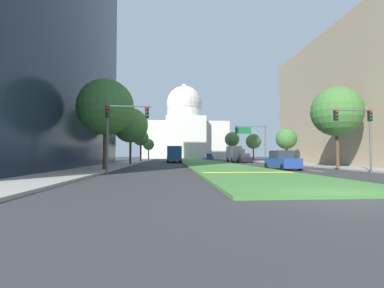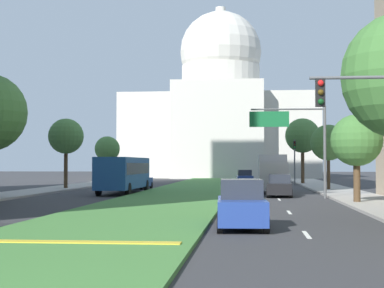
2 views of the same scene
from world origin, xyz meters
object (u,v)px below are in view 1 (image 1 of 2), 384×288
(traffic_light_near_left, at_px, (119,123))
(capitol_building, at_px, (184,131))
(street_tree_right_near, at_px, (337,112))
(street_tree_right_far, at_px, (253,142))
(sedan_far_horizon, at_px, (208,157))
(street_tree_right_mid, at_px, (286,139))
(street_tree_left_distant, at_px, (149,145))
(street_tree_left_near, at_px, (106,107))
(sedan_distant, at_px, (172,158))
(city_bus, at_px, (174,153))
(overhead_guide_sign, at_px, (254,136))
(traffic_light_near_right, at_px, (360,126))
(street_tree_left_mid, at_px, (131,125))
(street_tree_left_far, at_px, (141,138))
(sedan_lead_stopped, at_px, (282,161))
(sedan_midblock, at_px, (245,158))
(box_truck_delivery, at_px, (235,154))
(traffic_light_far_right, at_px, (230,148))
(street_tree_right_distant, at_px, (232,139))

(traffic_light_near_left, bearing_deg, capitol_building, 84.22)
(street_tree_right_near, relative_size, street_tree_right_far, 1.43)
(sedan_far_horizon, bearing_deg, street_tree_right_near, -81.86)
(street_tree_right_mid, bearing_deg, street_tree_left_distant, 124.00)
(street_tree_left_near, distance_m, sedan_far_horizon, 53.07)
(sedan_distant, bearing_deg, street_tree_left_near, -99.67)
(city_bus, bearing_deg, overhead_guide_sign, -24.55)
(traffic_light_near_right, relative_size, street_tree_right_mid, 0.96)
(capitol_building, xyz_separation_m, street_tree_left_mid, (-11.54, -73.56, -5.56))
(street_tree_left_far, relative_size, city_bus, 0.61)
(street_tree_left_distant, distance_m, sedan_distant, 14.91)
(traffic_light_near_left, xyz_separation_m, sedan_distant, (4.10, 41.62, -2.97))
(traffic_light_near_left, distance_m, sedan_distant, 41.93)
(sedan_lead_stopped, relative_size, city_bus, 0.43)
(street_tree_right_mid, bearing_deg, traffic_light_near_left, -136.44)
(street_tree_left_near, bearing_deg, traffic_light_near_left, -67.15)
(street_tree_left_near, distance_m, city_bus, 28.47)
(street_tree_left_distant, xyz_separation_m, sedan_distant, (6.11, -13.19, -3.34))
(traffic_light_near_right, bearing_deg, sedan_midblock, 94.14)
(traffic_light_near_right, height_order, street_tree_left_mid, street_tree_left_mid)
(street_tree_right_far, height_order, sedan_far_horizon, street_tree_right_far)
(box_truck_delivery, bearing_deg, city_bus, -169.79)
(traffic_light_near_left, relative_size, traffic_light_far_right, 1.00)
(capitol_building, xyz_separation_m, sedan_far_horizon, (4.65, -38.76, -10.50))
(traffic_light_far_right, relative_size, street_tree_right_near, 0.61)
(traffic_light_near_left, bearing_deg, street_tree_left_mid, 95.60)
(street_tree_right_far, bearing_deg, box_truck_delivery, -138.48)
(street_tree_left_distant, bearing_deg, sedan_far_horizon, 1.75)
(street_tree_right_distant, bearing_deg, city_bus, -124.56)
(street_tree_right_distant, relative_size, sedan_lead_stopped, 1.65)
(capitol_building, distance_m, street_tree_left_mid, 74.66)
(street_tree_right_far, relative_size, sedan_distant, 1.25)
(traffic_light_far_right, xyz_separation_m, street_tree_left_mid, (-21.90, -33.75, 2.43))
(capitol_building, bearing_deg, street_tree_right_mid, -80.93)
(street_tree_right_mid, distance_m, street_tree_right_far, 19.00)
(sedan_midblock, bearing_deg, street_tree_left_far, 150.13)
(traffic_light_near_right, xyz_separation_m, sedan_distant, (-14.94, 41.21, -2.97))
(street_tree_right_far, distance_m, sedan_lead_stopped, 34.78)
(box_truck_delivery, xyz_separation_m, city_bus, (-12.22, -2.20, 0.09))
(capitol_building, bearing_deg, overhead_guide_sign, -82.78)
(traffic_light_near_right, distance_m, street_tree_left_mid, 29.18)
(traffic_light_near_right, bearing_deg, city_bus, 114.42)
(street_tree_right_mid, bearing_deg, street_tree_left_near, -147.03)
(city_bus, bearing_deg, traffic_light_near_right, -65.58)
(overhead_guide_sign, distance_m, street_tree_left_mid, 20.95)
(street_tree_right_mid, relative_size, sedan_midblock, 1.23)
(street_tree_right_near, distance_m, street_tree_left_mid, 26.81)
(street_tree_right_near, relative_size, sedan_midblock, 1.93)
(street_tree_left_distant, relative_size, street_tree_right_distant, 0.73)
(overhead_guide_sign, relative_size, street_tree_left_far, 0.97)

